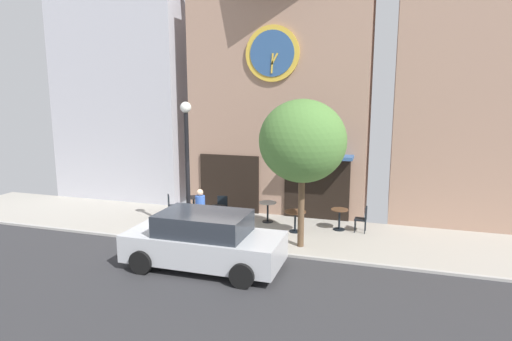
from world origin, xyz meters
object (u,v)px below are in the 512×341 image
cafe_table_center_left (218,213)px  street_tree (302,142)px  cafe_chair_under_awning (221,218)px  cafe_chair_left_end (171,204)px  cafe_chair_outer (194,214)px  parked_car_silver (204,241)px  cafe_table_leftmost (295,217)px  street_lamp (187,169)px  cafe_table_rightmost (268,209)px  cafe_chair_corner (222,206)px  cafe_table_center (339,216)px  cafe_chair_facing_street (363,217)px  pedestrian_blue (200,213)px  cafe_table_near_curb (194,203)px

cafe_table_center_left → street_tree: bearing=-19.5°
street_tree → cafe_chair_under_awning: (-2.86, 0.44, -2.77)m
street_tree → cafe_chair_left_end: size_ratio=5.08×
cafe_chair_outer → parked_car_silver: size_ratio=0.21×
cafe_table_leftmost → cafe_chair_left_end: bearing=176.5°
street_lamp → cafe_chair_left_end: bearing=133.9°
cafe_table_rightmost → cafe_table_leftmost: cafe_table_rightmost is taller
cafe_chair_corner → cafe_table_center: bearing=0.9°
cafe_table_rightmost → cafe_chair_corner: cafe_chair_corner is taller
cafe_table_center → cafe_chair_facing_street: 0.80m
cafe_chair_left_end → pedestrian_blue: (2.11, -1.92, 0.33)m
street_tree → pedestrian_blue: 4.10m
street_tree → cafe_chair_left_end: bearing=163.2°
cafe_chair_left_end → cafe_chair_facing_street: same height
cafe_table_center_left → pedestrian_blue: bearing=-90.6°
cafe_table_center → pedestrian_blue: size_ratio=0.45×
cafe_chair_corner → parked_car_silver: parked_car_silver is taller
street_lamp → cafe_chair_outer: bearing=98.9°
cafe_chair_corner → pedestrian_blue: pedestrian_blue is taller
cafe_table_center_left → cafe_chair_outer: (-0.70, -0.50, 0.05)m
cafe_chair_corner → cafe_table_leftmost: bearing=-11.7°
street_lamp → cafe_table_leftmost: street_lamp is taller
street_tree → cafe_table_rightmost: street_tree is taller
parked_car_silver → cafe_table_leftmost: bearing=65.1°
street_lamp → cafe_table_near_curb: size_ratio=5.93×
parked_car_silver → street_tree: bearing=47.5°
cafe_table_near_curb → street_lamp: bearing=-68.7°
cafe_table_rightmost → cafe_chair_outer: cafe_chair_outer is taller
street_lamp → cafe_chair_outer: 1.84m
cafe_chair_facing_street → cafe_chair_outer: size_ratio=1.00×
cafe_chair_outer → pedestrian_blue: size_ratio=0.54×
cafe_chair_facing_street → pedestrian_blue: bearing=-155.7°
cafe_table_center_left → cafe_chair_outer: 0.86m
cafe_table_leftmost → cafe_chair_outer: cafe_chair_outer is taller
cafe_chair_facing_street → parked_car_silver: parked_car_silver is taller
cafe_table_near_curb → cafe_chair_left_end: (-0.71, -0.49, 0.04)m
cafe_table_leftmost → cafe_chair_corner: cafe_chair_corner is taller
cafe_table_center_left → cafe_table_leftmost: size_ratio=0.98×
cafe_chair_facing_street → cafe_chair_under_awning: bearing=-161.4°
cafe_chair_facing_street → cafe_chair_corner: bearing=-179.4°
street_lamp → cafe_chair_under_awning: street_lamp is taller
cafe_table_leftmost → parked_car_silver: (-1.74, -3.74, 0.23)m
cafe_chair_corner → pedestrian_blue: 2.26m
cafe_table_center_left → pedestrian_blue: pedestrian_blue is taller
street_tree → cafe_chair_left_end: street_tree is taller
cafe_chair_left_end → cafe_table_center_left: bearing=-12.7°
cafe_table_near_curb → cafe_chair_corner: cafe_chair_corner is taller
parked_car_silver → cafe_table_center_left: bearing=106.6°
cafe_table_center_left → cafe_chair_outer: cafe_chair_outer is taller
cafe_table_center_left → street_lamp: bearing=-118.6°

